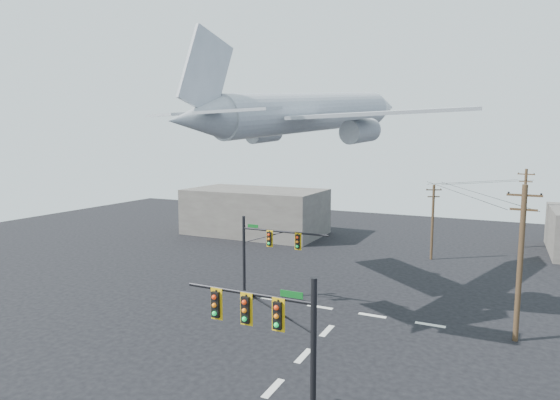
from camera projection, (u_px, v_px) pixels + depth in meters
The scene contains 10 objects.
ground at pixel (273, 388), 23.61m from camera, with size 120.00×120.00×0.00m, color black.
lane_markings at pixel (312, 347), 28.39m from camera, with size 14.00×21.20×0.01m.
signal_mast_near at pixel (279, 349), 18.96m from camera, with size 6.22×0.79×7.17m.
signal_mast_far at pixel (261, 257), 35.86m from camera, with size 7.32×0.73×6.66m.
utility_pole_a at pixel (520, 261), 28.66m from camera, with size 1.97×0.33×9.83m.
utility_pole_b at pixel (433, 221), 48.97m from camera, with size 1.50×0.77×7.93m.
utility_pole_c at pixel (524, 207), 54.50m from camera, with size 1.81×0.81×9.26m.
power_lines at pixel (474, 188), 43.57m from camera, with size 10.42×29.41×0.30m.
airliner at pixel (311, 113), 35.89m from camera, with size 24.87×26.73×7.02m.
building_left at pixel (255, 211), 63.13m from camera, with size 18.00×10.00×6.00m, color #635E57.
Camera 1 is at (9.89, -19.92, 12.40)m, focal length 30.00 mm.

